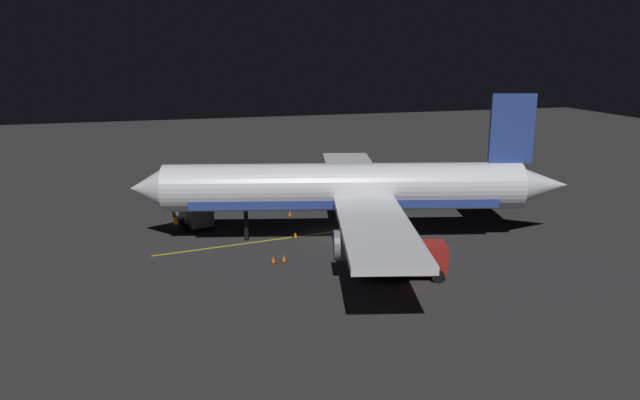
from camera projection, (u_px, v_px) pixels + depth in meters
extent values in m
cube|color=#2C2C2E|center=(343.00, 240.00, 51.19)|extent=(180.00, 180.00, 0.20)
cube|color=gold|center=(292.00, 237.00, 51.59)|extent=(3.64, 23.13, 0.01)
cylinder|color=white|center=(343.00, 187.00, 50.06)|extent=(10.62, 29.39, 3.86)
cube|color=#2D479E|center=(343.00, 199.00, 50.32)|extent=(9.41, 25.07, 0.70)
cone|color=white|center=(149.00, 188.00, 49.49)|extent=(4.40, 3.89, 3.79)
cone|color=white|center=(540.00, 185.00, 50.65)|extent=(4.47, 5.32, 3.48)
cube|color=#2D479E|center=(512.00, 128.00, 49.39)|extent=(1.19, 3.58, 5.60)
cube|color=white|center=(376.00, 229.00, 40.62)|extent=(16.71, 8.42, 0.50)
cylinder|color=slate|center=(357.00, 245.00, 41.70)|extent=(2.79, 3.60, 2.10)
cube|color=white|center=(351.00, 170.00, 59.89)|extent=(16.71, 8.42, 0.50)
cylinder|color=slate|center=(339.00, 185.00, 59.42)|extent=(2.79, 3.60, 2.10)
cylinder|color=black|center=(246.00, 225.00, 50.56)|extent=(0.43, 0.43, 2.56)
cylinder|color=black|center=(376.00, 232.00, 48.70)|extent=(0.43, 0.43, 2.56)
cylinder|color=black|center=(369.00, 216.00, 53.19)|extent=(0.43, 0.43, 2.56)
cube|color=silver|center=(190.00, 207.00, 55.80)|extent=(4.66, 2.98, 1.81)
cube|color=#38383D|center=(200.00, 217.00, 53.23)|extent=(2.19, 2.34, 1.50)
cylinder|color=black|center=(195.00, 221.00, 54.74)|extent=(1.38, 2.45, 0.90)
cylinder|color=black|center=(186.00, 213.00, 57.32)|extent=(1.38, 2.45, 0.90)
cube|color=maroon|center=(414.00, 257.00, 42.38)|extent=(3.16, 4.77, 2.03)
cube|color=#38383D|center=(369.00, 261.00, 42.41)|extent=(2.39, 2.26, 1.50)
cylinder|color=black|center=(391.00, 271.00, 42.61)|extent=(2.46, 1.47, 0.90)
cylinder|color=black|center=(435.00, 271.00, 42.65)|extent=(2.46, 1.47, 0.90)
cylinder|color=black|center=(176.00, 229.00, 52.45)|extent=(0.32, 0.32, 0.85)
cylinder|color=orange|center=(176.00, 221.00, 52.27)|extent=(0.40, 0.40, 0.65)
sphere|color=tan|center=(176.00, 216.00, 52.16)|extent=(0.24, 0.24, 0.24)
cone|color=#EA590F|center=(284.00, 258.00, 45.73)|extent=(0.36, 0.36, 0.55)
cube|color=black|center=(284.00, 261.00, 45.79)|extent=(0.50, 0.50, 0.03)
cone|color=#EA590F|center=(290.00, 213.00, 57.82)|extent=(0.36, 0.36, 0.55)
cube|color=black|center=(290.00, 216.00, 57.89)|extent=(0.50, 0.50, 0.03)
cone|color=#EA590F|center=(273.00, 259.00, 45.47)|extent=(0.36, 0.36, 0.55)
cube|color=black|center=(273.00, 263.00, 45.53)|extent=(0.50, 0.50, 0.03)
cone|color=#EA590F|center=(295.00, 235.00, 51.42)|extent=(0.36, 0.36, 0.55)
cube|color=black|center=(295.00, 237.00, 51.48)|extent=(0.50, 0.50, 0.03)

